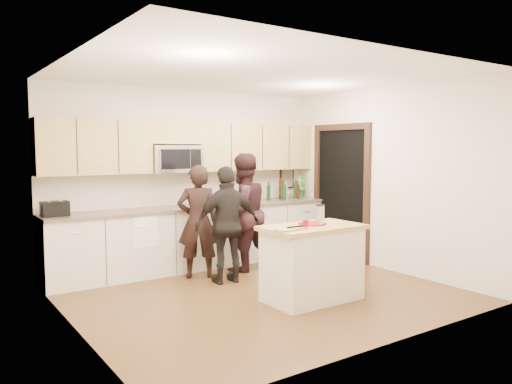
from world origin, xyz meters
TOP-DOWN VIEW (x-y plane):
  - floor at (0.00, 0.00)m, footprint 4.50×4.50m
  - room_shell at (0.00, 0.00)m, footprint 4.52×4.02m
  - back_cabinetry at (0.00, 1.69)m, footprint 4.50×0.66m
  - upper_cabinetry at (0.03, 1.83)m, footprint 4.50×0.33m
  - microwave at (-0.31, 1.80)m, footprint 0.76×0.41m
  - doorway at (2.23, 0.90)m, footprint 0.06×1.25m
  - framed_picture at (1.95, 1.98)m, footprint 0.30×0.03m
  - dish_towel at (-0.95, 1.50)m, footprint 0.34×0.60m
  - island at (0.34, -0.57)m, footprint 1.20×0.70m
  - red_plate at (0.39, -0.51)m, footprint 0.34×0.34m
  - box_grater at (0.41, -0.63)m, footprint 0.09×0.06m
  - drink_glass at (0.14, -0.69)m, footprint 0.06×0.06m
  - cutting_board at (-0.13, -0.70)m, footprint 0.27×0.17m
  - tongs at (0.01, -0.67)m, footprint 0.25×0.03m
  - knife at (0.05, -0.76)m, footprint 0.22×0.02m
  - toaster at (-2.05, 1.67)m, footprint 0.33×0.22m
  - bottle_cluster at (1.77, 1.71)m, footprint 0.80×0.34m
  - orchid at (2.06, 1.72)m, footprint 0.29×0.29m
  - woman_left at (-0.28, 1.13)m, footprint 0.68×0.59m
  - woman_center at (0.46, 1.13)m, footprint 0.89×0.72m
  - woman_right at (-0.08, 0.66)m, footprint 0.97×0.51m

SIDE VIEW (x-z plane):
  - floor at x=0.00m, z-range 0.00..0.00m
  - island at x=0.34m, z-range 0.00..0.90m
  - back_cabinetry at x=0.00m, z-range 0.00..0.94m
  - woman_right at x=-0.08m, z-range 0.00..1.57m
  - woman_left at x=-0.28m, z-range 0.00..1.58m
  - dish_towel at x=-0.95m, z-range 0.56..1.04m
  - woman_center at x=0.46m, z-range 0.00..1.73m
  - red_plate at x=0.39m, z-range 0.90..0.92m
  - cutting_board at x=-0.13m, z-range 0.90..0.92m
  - knife at x=0.05m, z-range 0.92..0.93m
  - tongs at x=0.01m, z-range 0.92..0.94m
  - drink_glass at x=0.14m, z-range 0.90..0.99m
  - box_grater at x=0.41m, z-range 0.92..1.15m
  - toaster at x=-2.05m, z-range 0.94..1.14m
  - bottle_cluster at x=1.77m, z-range 0.92..1.30m
  - orchid at x=2.06m, z-range 0.94..1.35m
  - doorway at x=2.23m, z-range 0.06..2.26m
  - framed_picture at x=1.95m, z-range 1.09..1.47m
  - microwave at x=-0.31m, z-range 1.45..1.85m
  - room_shell at x=0.00m, z-range 0.38..3.09m
  - upper_cabinetry at x=0.03m, z-range 1.47..2.22m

